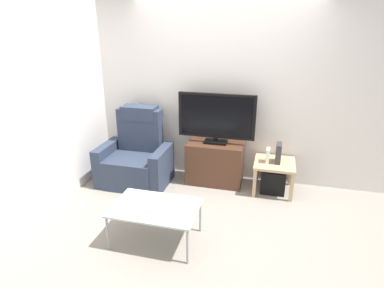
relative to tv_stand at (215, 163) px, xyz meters
name	(u,v)px	position (x,y,z in m)	size (l,w,h in m)	color
ground_plane	(204,213)	(0.03, -0.85, -0.31)	(6.40, 6.40, 0.00)	gray
wall_back	(223,91)	(0.03, 0.28, 0.99)	(6.40, 0.06, 2.60)	silver
wall_side	(56,101)	(-1.85, -0.85, 0.99)	(0.06, 4.48, 2.60)	silver
tv_stand	(215,163)	(0.00, 0.00, 0.00)	(0.79, 0.43, 0.61)	#4C2D1E
television	(216,117)	(0.00, 0.02, 0.67)	(1.07, 0.20, 0.70)	black
recliner_armchair	(136,157)	(-1.12, -0.24, 0.07)	(0.98, 0.78, 1.08)	#2D384C
side_table	(274,167)	(0.83, -0.05, 0.06)	(0.54, 0.54, 0.43)	tan
subwoofer_box	(273,180)	(0.83, -0.05, -0.14)	(0.32, 0.32, 0.32)	black
book_upright	(268,155)	(0.73, -0.07, 0.22)	(0.05, 0.14, 0.19)	white
game_console	(278,153)	(0.87, -0.04, 0.26)	(0.07, 0.20, 0.26)	#333338
coffee_table	(155,209)	(-0.35, -1.49, 0.08)	(0.90, 0.60, 0.41)	#B2C6C1
cell_phone	(148,208)	(-0.41, -1.53, 0.11)	(0.07, 0.15, 0.01)	#B7B7BC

